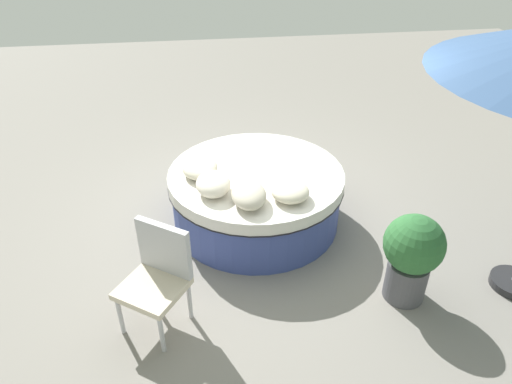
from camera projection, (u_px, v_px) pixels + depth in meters
ground_plane at (256, 220)px, 5.59m from camera, size 16.00×16.00×0.00m
round_bed at (256, 196)px, 5.41m from camera, size 1.98×1.98×0.67m
throw_pillow_0 at (200, 167)px, 5.15m from camera, size 0.49×0.39×0.17m
throw_pillow_1 at (213, 184)px, 4.82m from camera, size 0.45×0.36×0.21m
throw_pillow_2 at (249, 195)px, 4.66m from camera, size 0.49×0.35×0.21m
throw_pillow_3 at (290, 191)px, 4.74m from camera, size 0.40×0.39×0.17m
patio_chair at (158, 271)px, 4.04m from camera, size 0.71×0.71×0.98m
planter at (412, 254)px, 4.28m from camera, size 0.55×0.55×0.92m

